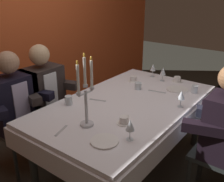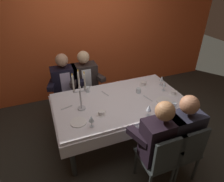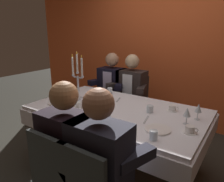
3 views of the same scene
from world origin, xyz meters
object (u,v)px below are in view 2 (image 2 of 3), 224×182
at_px(seated_diner_1, 85,78).
at_px(wine_glass_0, 164,84).
at_px(water_tumbler_1, 138,90).
at_px(seated_diner_2, 160,140).
at_px(dining_table, 120,107).
at_px(dinner_plate_0, 164,101).
at_px(water_tumbler_2, 174,105).
at_px(coffee_cup_2, 101,113).
at_px(wine_glass_3, 91,119).
at_px(candelabra, 80,94).
at_px(seated_diner_0, 65,81).
at_px(wine_glass_1, 149,108).
at_px(seated_diner_3, 183,133).
at_px(dinner_plate_1, 78,122).
at_px(wine_glass_2, 162,79).
at_px(coffee_cup_0, 143,84).
at_px(coffee_cup_1, 174,93).
at_px(water_tumbler_0, 88,89).

bearing_deg(seated_diner_1, wine_glass_0, -39.55).
bearing_deg(water_tumbler_1, seated_diner_2, -103.68).
xyz_separation_m(dining_table, wine_glass_0, (0.76, 0.01, 0.24)).
distance_m(dinner_plate_0, water_tumbler_1, 0.42).
xyz_separation_m(water_tumbler_2, coffee_cup_2, (-0.99, 0.21, -0.01)).
distance_m(wine_glass_3, water_tumbler_2, 1.17).
relative_size(candelabra, seated_diner_0, 0.48).
bearing_deg(wine_glass_1, seated_diner_3, -63.09).
bearing_deg(seated_diner_1, water_tumbler_1, -50.29).
bearing_deg(candelabra, wine_glass_0, 0.25).
bearing_deg(seated_diner_0, water_tumbler_2, -45.70).
height_order(dining_table, wine_glass_3, wine_glass_3).
bearing_deg(seated_diner_2, candelabra, 127.83).
height_order(candelabra, dinner_plate_0, candelabra).
distance_m(dinner_plate_1, wine_glass_0, 1.47).
bearing_deg(water_tumbler_2, candelabra, 160.07).
bearing_deg(water_tumbler_1, seated_diner_0, 142.09).
xyz_separation_m(wine_glass_2, wine_glass_3, (-1.36, -0.57, 0.00)).
relative_size(wine_glass_3, seated_diner_0, 0.13).
xyz_separation_m(wine_glass_2, seated_diner_2, (-0.70, -1.06, -0.12)).
bearing_deg(candelabra, dining_table, -0.37).
distance_m(dining_table, candelabra, 0.68).
relative_size(wine_glass_0, wine_glass_1, 1.00).
distance_m(wine_glass_1, coffee_cup_0, 0.81).
bearing_deg(coffee_cup_0, seated_diner_0, 152.97).
distance_m(water_tumbler_1, seated_diner_2, 1.01).
distance_m(dinner_plate_1, coffee_cup_2, 0.32).
relative_size(dining_table, seated_diner_0, 1.56).
bearing_deg(coffee_cup_1, water_tumbler_0, 155.48).
distance_m(dining_table, dinner_plate_0, 0.66).
xyz_separation_m(wine_glass_3, seated_diner_3, (0.97, -0.49, -0.12)).
relative_size(dinner_plate_0, dinner_plate_1, 1.10).
relative_size(dining_table, seated_diner_2, 1.56).
height_order(wine_glass_3, seated_diner_3, seated_diner_3).
distance_m(candelabra, water_tumbler_0, 0.49).
bearing_deg(seated_diner_3, water_tumbler_0, 121.82).
relative_size(water_tumbler_1, coffee_cup_0, 0.57).
distance_m(dinner_plate_1, water_tumbler_0, 0.74).
bearing_deg(water_tumbler_0, wine_glass_1, -55.93).
bearing_deg(wine_glass_0, coffee_cup_2, -168.45).
bearing_deg(water_tumbler_1, dinner_plate_1, -160.66).
relative_size(wine_glass_0, seated_diner_3, 0.13).
distance_m(dinner_plate_1, water_tumbler_1, 1.10).
height_order(wine_glass_2, seated_diner_0, seated_diner_0).
relative_size(coffee_cup_0, seated_diner_0, 0.11).
relative_size(wine_glass_2, water_tumbler_2, 2.07).
relative_size(wine_glass_1, seated_diner_0, 0.13).
bearing_deg(wine_glass_2, seated_diner_0, 154.37).
bearing_deg(coffee_cup_2, wine_glass_0, 11.55).
height_order(dinner_plate_0, wine_glass_3, wine_glass_3).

